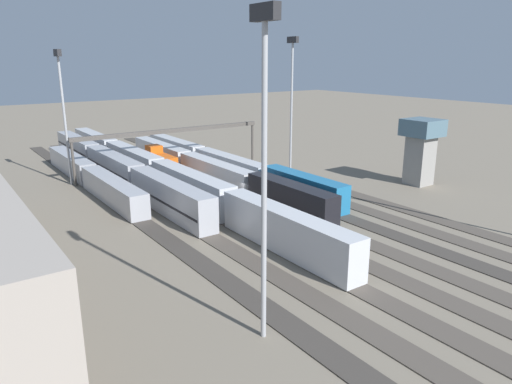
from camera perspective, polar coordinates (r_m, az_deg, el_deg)
ground_plane at (r=77.56m, az=-1.87°, el=-0.95°), size 400.00×400.00×0.00m
track_bed_0 at (r=88.03m, az=7.67°, el=1.00°), size 140.00×2.80×0.12m
track_bed_1 at (r=84.80m, az=5.19°, el=0.50°), size 140.00×2.80×0.12m
track_bed_2 at (r=81.74m, az=2.51°, el=-0.03°), size 140.00×2.80×0.12m
track_bed_3 at (r=78.89m, az=-0.36°, el=-0.61°), size 140.00×2.80×0.12m
track_bed_4 at (r=76.26m, az=-3.44°, el=-1.22°), size 140.00×2.80×0.12m
track_bed_5 at (r=73.87m, az=-6.73°, el=-1.87°), size 140.00×2.80×0.12m
track_bed_6 at (r=71.75m, az=-10.23°, el=-2.56°), size 140.00×2.80×0.12m
track_bed_7 at (r=69.93m, az=-13.94°, el=-3.27°), size 140.00×2.80×0.12m
train_on_track_5 at (r=86.35m, az=-11.64°, el=2.27°), size 95.60×3.00×5.00m
train_on_track_4 at (r=97.87m, az=-11.48°, el=3.59°), size 10.00×3.00×5.00m
train_on_track_6 at (r=92.85m, az=-16.73°, el=2.86°), size 71.40×3.06×5.00m
train_on_track_7 at (r=90.11m, az=-19.37°, el=1.86°), size 47.20×3.00×3.80m
train_on_track_2 at (r=94.37m, az=-3.61°, el=3.40°), size 66.40×3.00×4.40m
train_on_track_3 at (r=89.40m, az=-5.33°, el=2.66°), size 66.40×3.00×4.40m
light_mast_1 at (r=90.75m, az=-22.28°, el=10.32°), size 2.80×0.70×23.85m
light_mast_2 at (r=96.15m, az=4.34°, el=12.51°), size 2.80×0.70×26.39m
light_mast_3 at (r=35.27m, az=1.01°, el=6.55°), size 2.80×0.70×26.06m
signal_gantry at (r=96.95m, az=-10.05°, el=6.90°), size 0.70×40.00×8.80m
control_tower at (r=90.72m, az=19.24°, el=5.21°), size 6.00×6.00×11.94m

